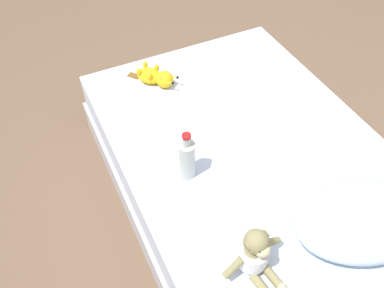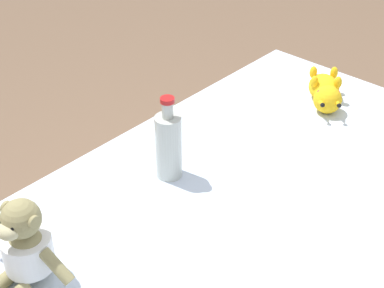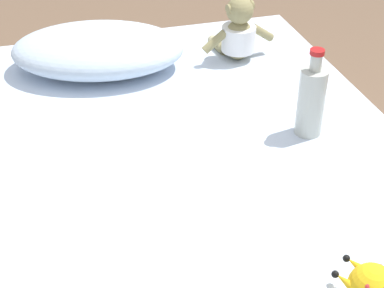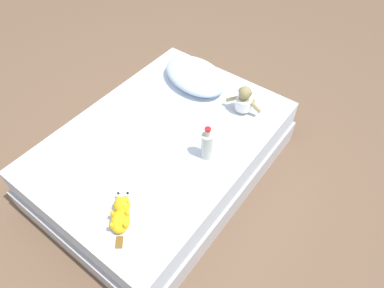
% 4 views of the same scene
% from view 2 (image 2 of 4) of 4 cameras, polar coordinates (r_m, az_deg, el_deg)
% --- Properties ---
extents(bed, '(1.32, 1.87, 0.44)m').
position_cam_2_polar(bed, '(1.81, 7.42, -12.81)').
color(bed, '#B2B2B7').
rests_on(bed, ground_plane).
extents(plush_monkey, '(0.29, 0.24, 0.24)m').
position_cam_2_polar(plush_monkey, '(1.48, -15.92, -9.75)').
color(plush_monkey, '#8E8456').
rests_on(plush_monkey, bed).
extents(plush_yellow_creature, '(0.25, 0.29, 0.10)m').
position_cam_2_polar(plush_yellow_creature, '(2.19, 12.74, 4.93)').
color(plush_yellow_creature, yellow).
rests_on(plush_yellow_creature, bed).
extents(glass_bottle, '(0.08, 0.08, 0.27)m').
position_cam_2_polar(glass_bottle, '(1.75, -2.27, -0.06)').
color(glass_bottle, '#B7BCB2').
rests_on(glass_bottle, bed).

